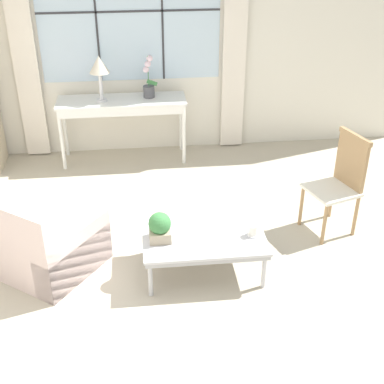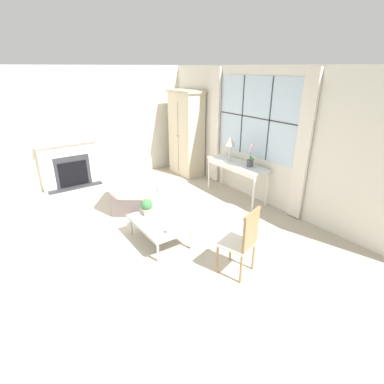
% 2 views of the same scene
% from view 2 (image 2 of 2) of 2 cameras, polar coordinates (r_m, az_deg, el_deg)
% --- Properties ---
extents(ground_plane, '(14.00, 14.00, 0.00)m').
position_cam_2_polar(ground_plane, '(5.55, -11.86, -7.65)').
color(ground_plane, '#B2A893').
extents(wall_back_windowed, '(7.20, 0.14, 2.80)m').
position_cam_2_polar(wall_back_windowed, '(6.68, 11.89, 10.62)').
color(wall_back_windowed, silver).
rests_on(wall_back_windowed, ground_plane).
extents(wall_left, '(0.06, 7.20, 2.80)m').
position_cam_2_polar(wall_left, '(7.99, -17.61, 11.92)').
color(wall_left, silver).
rests_on(wall_left, ground_plane).
extents(fireplace, '(0.34, 1.48, 1.90)m').
position_cam_2_polar(fireplace, '(7.85, -22.13, 5.41)').
color(fireplace, '#2D2D33').
rests_on(fireplace, ground_plane).
extents(armoire, '(1.07, 0.58, 2.22)m').
position_cam_2_polar(armoire, '(8.16, -1.09, 11.12)').
color(armoire, beige).
rests_on(armoire, ground_plane).
extents(console_table, '(1.57, 0.48, 0.80)m').
position_cam_2_polar(console_table, '(6.74, 8.57, 4.82)').
color(console_table, white).
rests_on(console_table, ground_plane).
extents(table_lamp, '(0.24, 0.24, 0.55)m').
position_cam_2_polar(table_lamp, '(6.75, 7.28, 9.40)').
color(table_lamp, silver).
rests_on(table_lamp, console_table).
extents(potted_orchid, '(0.18, 0.14, 0.52)m').
position_cam_2_polar(potted_orchid, '(6.46, 11.08, 6.36)').
color(potted_orchid, '#4C4C51').
rests_on(potted_orchid, console_table).
extents(armchair_upholstered, '(1.22, 1.19, 0.82)m').
position_cam_2_polar(armchair_upholstered, '(6.37, -10.98, -0.78)').
color(armchair_upholstered, beige).
rests_on(armchair_upholstered, ground_plane).
extents(side_chair_wooden, '(0.56, 0.56, 1.02)m').
position_cam_2_polar(side_chair_wooden, '(4.23, 9.75, -8.81)').
color(side_chair_wooden, white).
rests_on(side_chair_wooden, ground_plane).
extents(coffee_table, '(1.08, 0.71, 0.38)m').
position_cam_2_polar(coffee_table, '(5.06, -6.26, -5.97)').
color(coffee_table, '#BCBCC1').
rests_on(coffee_table, ground_plane).
extents(potted_plant_small, '(0.20, 0.20, 0.26)m').
position_cam_2_polar(potted_plant_small, '(5.28, -8.64, -2.76)').
color(potted_plant_small, tan).
rests_on(potted_plant_small, coffee_table).
extents(pillar_candle, '(0.11, 0.11, 0.11)m').
position_cam_2_polar(pillar_candle, '(4.67, -4.36, -7.35)').
color(pillar_candle, silver).
rests_on(pillar_candle, coffee_table).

